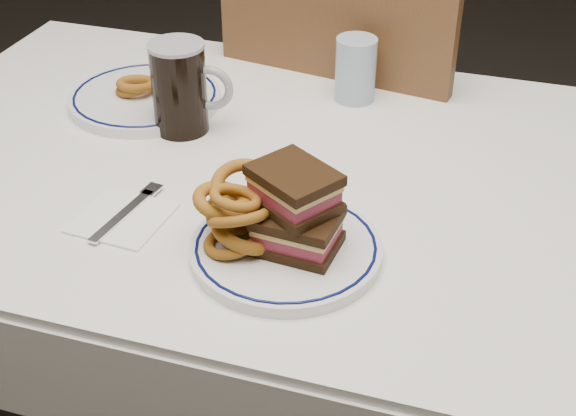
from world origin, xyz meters
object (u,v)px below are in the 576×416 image
(main_plate, at_px, (286,249))
(chair_far, at_px, (353,140))
(reuben_sandwich, at_px, (296,210))
(far_plate, at_px, (145,98))
(beer_mug, at_px, (181,87))

(main_plate, bearing_deg, chair_far, 95.44)
(main_plate, relative_size, reuben_sandwich, 1.89)
(far_plate, bearing_deg, chair_far, 47.77)
(chair_far, distance_m, far_plate, 0.51)
(main_plate, xyz_separation_m, reuben_sandwich, (0.01, 0.01, 0.06))
(beer_mug, relative_size, far_plate, 0.57)
(reuben_sandwich, height_order, far_plate, reuben_sandwich)
(beer_mug, bearing_deg, far_plate, 146.85)
(chair_far, height_order, beer_mug, chair_far)
(beer_mug, height_order, far_plate, beer_mug)
(chair_far, relative_size, main_plate, 3.92)
(chair_far, bearing_deg, far_plate, -132.23)
(chair_far, bearing_deg, reuben_sandwich, -83.55)
(main_plate, relative_size, beer_mug, 1.66)
(chair_far, distance_m, reuben_sandwich, 0.74)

